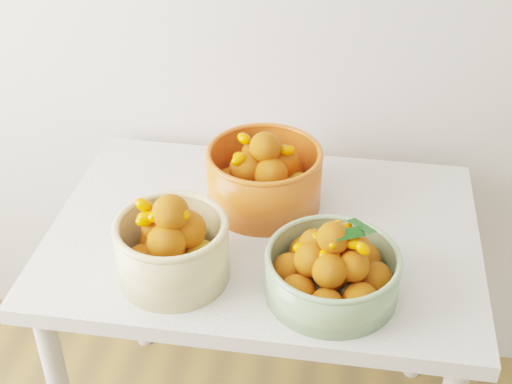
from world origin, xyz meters
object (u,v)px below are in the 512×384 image
bowl_cream (172,247)px  bowl_green (332,269)px  bowl_orange (265,176)px  table (263,260)px

bowl_cream → bowl_green: (0.34, -0.00, -0.02)m
bowl_green → bowl_orange: size_ratio=0.95×
bowl_cream → bowl_orange: size_ratio=0.83×
bowl_cream → bowl_green: size_ratio=0.87×
bowl_cream → bowl_green: bowl_cream is taller
table → bowl_cream: (-0.17, -0.19, 0.18)m
table → bowl_orange: (-0.01, 0.11, 0.18)m
table → bowl_cream: 0.31m
bowl_cream → bowl_orange: bowl_cream is taller
bowl_cream → bowl_orange: (0.15, 0.30, 0.00)m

